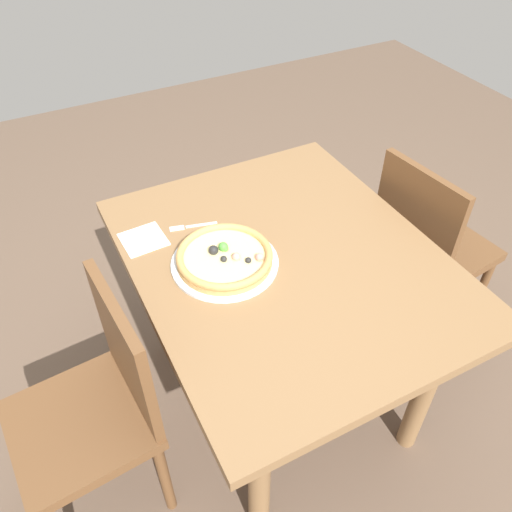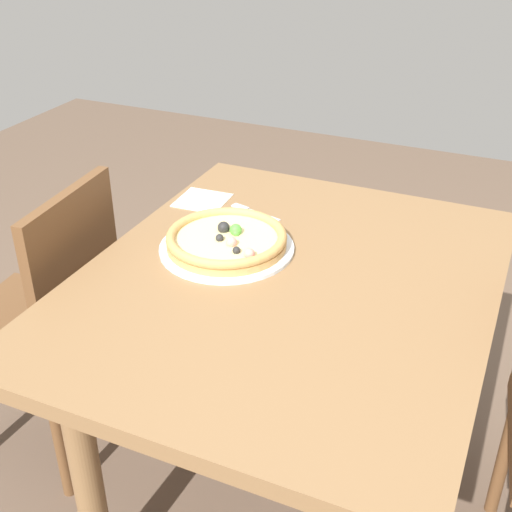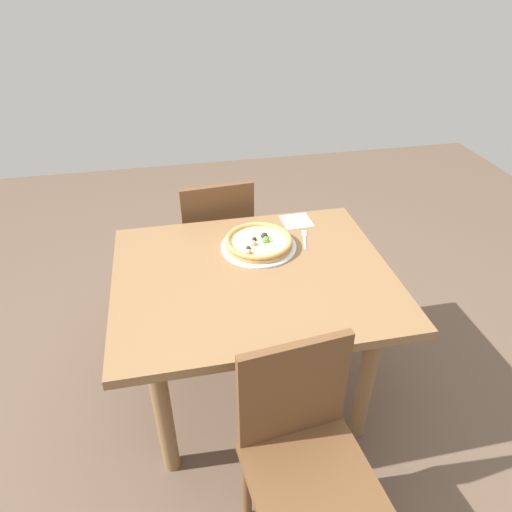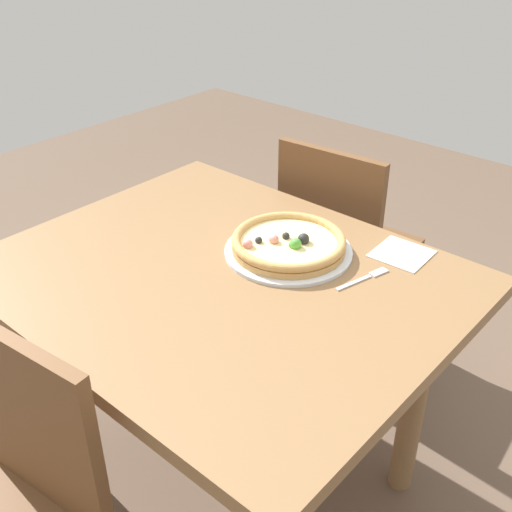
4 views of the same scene
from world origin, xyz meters
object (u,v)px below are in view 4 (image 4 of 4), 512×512
Objects in this scene: pizza at (288,243)px; napkin at (402,254)px; dining_table at (223,308)px; fork at (366,277)px; chair_far at (342,246)px; plate at (288,251)px.

pizza is 0.30m from napkin.
dining_table is 8.29× the size of napkin.
fork reaches higher than dining_table.
chair_far is 0.55m from napkin.
fork is at bearing 8.03° from plate.
dining_table is 3.38× the size of plate.
plate reaches higher than fork.
pizza is (0.15, -0.50, 0.29)m from chair_far.
plate reaches higher than dining_table.
dining_table is at bearing -87.88° from chair_far.
pizza is at bearing -97.87° from plate.
fork reaches higher than napkin.
dining_table is 3.79× the size of pizza.
fork is (0.23, 0.03, -0.00)m from plate.
plate is 0.03m from pizza.
dining_table is at bearing -127.68° from napkin.
pizza reaches higher than fork.
pizza reaches higher than plate.
pizza is (0.06, 0.19, 0.14)m from dining_table.
pizza is 1.87× the size of fork.
pizza is 0.23m from fork.
dining_table is 0.23m from plate.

